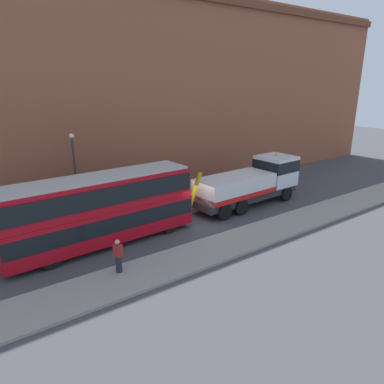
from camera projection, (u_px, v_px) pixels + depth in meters
name	position (u px, v px, depth m)	size (l,w,h in m)	color
ground_plane	(193.00, 221.00, 23.52)	(120.00, 120.00, 0.00)	#424247
near_kerb	(234.00, 242.00, 20.23)	(60.00, 2.80, 0.15)	gray
building_facade	(138.00, 95.00, 26.74)	(60.00, 1.50, 16.00)	#935138
recovery_tow_truck	(252.00, 182.00, 26.30)	(10.19, 3.01, 3.67)	#2D2D2D
double_decker_bus	(101.00, 207.00, 19.61)	(11.12, 3.00, 4.06)	#B70C19
pedestrian_onlooker	(118.00, 256.00, 16.70)	(0.42, 0.48, 1.71)	#232333
street_lamp	(75.00, 169.00, 23.11)	(0.36, 0.36, 5.83)	#38383D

